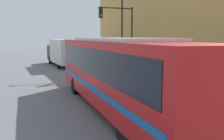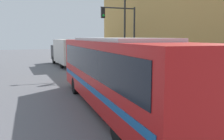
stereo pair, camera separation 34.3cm
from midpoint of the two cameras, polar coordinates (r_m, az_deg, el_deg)
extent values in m
plane|color=slate|center=(10.26, 9.46, -10.84)|extent=(120.00, 120.00, 0.00)
cube|color=#B7B2A8|center=(30.41, -2.09, 1.61)|extent=(2.53, 70.00, 0.13)
cube|color=tan|center=(26.01, 12.89, 10.59)|extent=(6.00, 23.56, 9.35)
cube|color=red|center=(10.86, 0.63, -0.36)|extent=(3.32, 12.40, 2.66)
cube|color=black|center=(10.80, 0.63, 2.15)|extent=(3.30, 11.42, 1.10)
cube|color=#19599E|center=(10.95, 0.63, -3.39)|extent=(3.33, 11.91, 0.24)
cube|color=silver|center=(10.76, 0.64, 6.93)|extent=(2.77, 6.88, 0.16)
cylinder|color=black|center=(14.97, -0.45, -3.04)|extent=(0.34, 0.95, 0.93)
cylinder|color=black|center=(14.38, -9.09, -3.58)|extent=(0.34, 0.95, 0.93)
cylinder|color=black|center=(8.77, 15.90, -11.05)|extent=(0.34, 0.95, 0.93)
cylinder|color=black|center=(7.71, 1.60, -13.39)|extent=(0.34, 0.95, 0.93)
cube|color=silver|center=(27.41, -10.89, 4.25)|extent=(2.33, 6.11, 2.49)
cube|color=#262628|center=(31.58, -12.60, 3.95)|extent=(2.22, 2.38, 1.76)
cylinder|color=black|center=(31.05, -14.24, 2.22)|extent=(0.25, 0.90, 0.90)
cylinder|color=black|center=(26.18, -12.43, 1.32)|extent=(0.25, 0.90, 0.90)
cylinder|color=gold|center=(15.61, 19.02, -3.21)|extent=(0.24, 0.24, 0.56)
sphere|color=gold|center=(15.55, 19.07, -1.93)|extent=(0.23, 0.23, 0.23)
cylinder|color=gold|center=(15.51, 19.35, -3.19)|extent=(0.11, 0.14, 0.11)
cylinder|color=#2D2D2D|center=(22.80, 4.10, 6.98)|extent=(0.16, 0.16, 5.72)
cylinder|color=#2D2D2D|center=(22.24, 0.41, 13.98)|extent=(3.20, 0.11, 0.11)
cube|color=black|center=(21.66, -3.07, 12.94)|extent=(0.30, 0.24, 0.90)
sphere|color=#19D83F|center=(21.51, -2.93, 12.38)|extent=(0.18, 0.18, 0.18)
cylinder|color=#2D2D2D|center=(20.55, 7.14, 0.41)|extent=(0.06, 0.06, 1.09)
cylinder|color=#4C4C51|center=(20.48, 7.17, 2.23)|extent=(0.14, 0.14, 0.22)
cylinder|color=#2D2D2D|center=(24.85, 1.89, 9.36)|extent=(0.18, 0.18, 7.74)
cylinder|color=slate|center=(19.21, 13.72, -0.59)|extent=(0.28, 0.28, 0.87)
cylinder|color=black|center=(19.12, 13.80, 1.77)|extent=(0.34, 0.34, 0.72)
sphere|color=tan|center=(19.08, 13.84, 3.21)|extent=(0.24, 0.24, 0.24)
camera|label=1|loc=(0.17, -90.70, -0.09)|focal=40.00mm
camera|label=2|loc=(0.17, 89.30, 0.09)|focal=40.00mm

